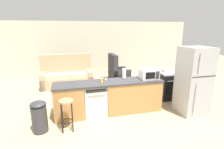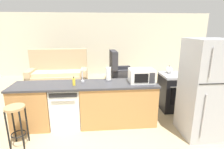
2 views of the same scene
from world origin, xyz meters
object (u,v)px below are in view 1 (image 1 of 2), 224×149
(kettle, at_px, (164,69))
(couch, at_px, (67,76))
(refrigerator, at_px, (193,81))
(paper_towel_roll, at_px, (124,74))
(armchair, at_px, (117,73))
(stove_range, at_px, (169,85))
(trash_bin, at_px, (39,116))
(soap_bottle, at_px, (102,80))
(bar_stool, at_px, (67,109))
(dishwasher, at_px, (95,100))
(microwave, at_px, (149,74))

(kettle, height_order, couch, couch)
(refrigerator, distance_m, paper_towel_roll, 1.87)
(kettle, bearing_deg, armchair, 114.18)
(stove_range, height_order, trash_bin, stove_range)
(trash_bin, bearing_deg, refrigerator, -0.34)
(soap_bottle, height_order, armchair, armchair)
(bar_stool, bearing_deg, couch, 89.67)
(kettle, bearing_deg, couch, 146.65)
(paper_towel_roll, height_order, couch, couch)
(soap_bottle, bearing_deg, trash_bin, -163.53)
(dishwasher, relative_size, trash_bin, 1.14)
(stove_range, distance_m, soap_bottle, 2.55)
(kettle, xyz_separation_m, armchair, (-0.98, 2.18, -0.64))
(kettle, height_order, armchair, armchair)
(paper_towel_roll, height_order, soap_bottle, paper_towel_roll)
(refrigerator, xyz_separation_m, soap_bottle, (-2.41, 0.47, 0.06))
(microwave, height_order, soap_bottle, microwave)
(paper_towel_roll, bearing_deg, couch, 122.14)
(dishwasher, bearing_deg, trash_bin, -158.55)
(bar_stool, bearing_deg, refrigerator, 1.27)
(stove_range, bearing_deg, kettle, 141.81)
(soap_bottle, bearing_deg, armchair, 66.62)
(dishwasher, relative_size, refrigerator, 0.46)
(paper_towel_roll, distance_m, soap_bottle, 0.76)
(dishwasher, bearing_deg, bar_stool, -139.67)
(stove_range, distance_m, couch, 3.98)
(soap_bottle, xyz_separation_m, couch, (-0.90, 2.83, -0.58))
(refrigerator, relative_size, microwave, 3.65)
(paper_towel_roll, height_order, kettle, paper_towel_roll)
(dishwasher, bearing_deg, paper_towel_roll, 12.86)
(dishwasher, height_order, couch, couch)
(stove_range, bearing_deg, soap_bottle, -165.51)
(stove_range, bearing_deg, bar_stool, -160.64)
(paper_towel_roll, relative_size, couch, 0.14)
(bar_stool, height_order, armchair, armchair)
(paper_towel_roll, bearing_deg, refrigerator, -23.70)
(stove_range, bearing_deg, refrigerator, -90.01)
(paper_towel_roll, bearing_deg, microwave, -16.91)
(microwave, xyz_separation_m, armchair, (-0.10, 2.86, -0.69))
(refrigerator, height_order, bar_stool, refrigerator)
(kettle, bearing_deg, trash_bin, -162.29)
(microwave, relative_size, soap_bottle, 2.84)
(soap_bottle, bearing_deg, kettle, 18.54)
(microwave, bearing_deg, bar_stool, -164.81)
(stove_range, distance_m, trash_bin, 4.08)
(paper_towel_roll, xyz_separation_m, bar_stool, (-1.62, -0.83, -0.50))
(bar_stool, distance_m, couch, 3.38)
(soap_bottle, bearing_deg, dishwasher, 157.79)
(dishwasher, distance_m, armchair, 3.21)
(soap_bottle, height_order, bar_stool, soap_bottle)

